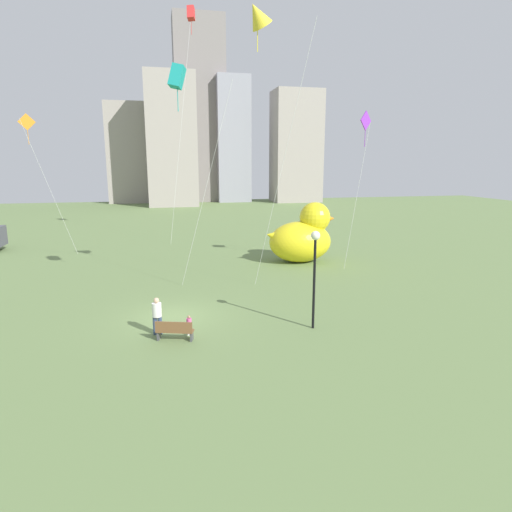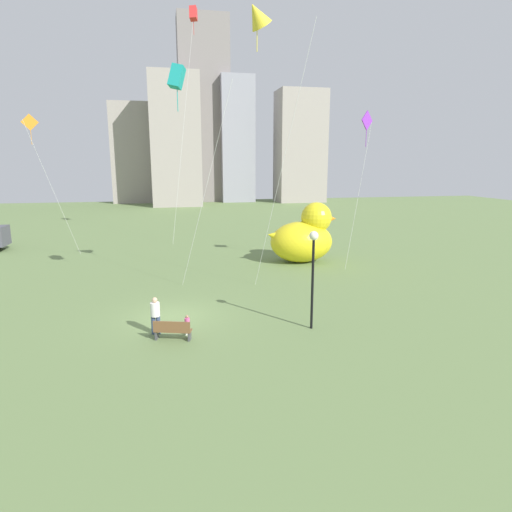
{
  "view_description": "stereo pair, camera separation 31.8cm",
  "coord_description": "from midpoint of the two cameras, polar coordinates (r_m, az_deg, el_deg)",
  "views": [
    {
      "loc": [
        -0.42,
        -20.92,
        7.53
      ],
      "look_at": [
        5.04,
        3.87,
        2.09
      ],
      "focal_mm": 30.5,
      "sensor_mm": 36.0,
      "label": 1
    },
    {
      "loc": [
        -0.11,
        -20.99,
        7.53
      ],
      "look_at": [
        5.04,
        3.87,
        2.09
      ],
      "focal_mm": 30.5,
      "sensor_mm": 36.0,
      "label": 2
    }
  ],
  "objects": [
    {
      "name": "person_child",
      "position": [
        19.77,
        -9.23,
        -8.85
      ],
      "size": [
        0.23,
        0.23,
        0.94
      ],
      "color": "silver",
      "rests_on": "ground"
    },
    {
      "name": "kite_yellow",
      "position": [
        24.66,
        -0.21,
        28.97
      ],
      "size": [
        3.89,
        3.79,
        15.5
      ],
      "color": "silver",
      "rests_on": "ground"
    },
    {
      "name": "giant_inflatable_duck",
      "position": [
        33.71,
        5.86,
        2.52
      ],
      "size": [
        5.57,
        3.57,
        4.61
      ],
      "color": "yellow",
      "rests_on": "ground"
    },
    {
      "name": "lamppost",
      "position": [
        19.72,
        7.27,
        -0.25
      ],
      "size": [
        0.42,
        0.42,
        4.58
      ],
      "color": "black",
      "rests_on": "ground"
    },
    {
      "name": "kite_teal",
      "position": [
        24.31,
        -10.67,
        21.93
      ],
      "size": [
        3.41,
        3.34,
        12.5
      ],
      "color": "silver",
      "rests_on": "ground"
    },
    {
      "name": "ground_plane",
      "position": [
        22.27,
        -11.1,
        -7.91
      ],
      "size": [
        140.0,
        140.0,
        0.0
      ],
      "primitive_type": "plane",
      "color": "#67804A"
    },
    {
      "name": "city_skyline",
      "position": [
        86.73,
        -6.73,
        15.31
      ],
      "size": [
        40.34,
        16.02,
        34.56
      ],
      "color": "#9E938C",
      "rests_on": "ground"
    },
    {
      "name": "park_bench",
      "position": [
        19.35,
        -11.11,
        -9.54
      ],
      "size": [
        1.68,
        0.89,
        0.9
      ],
      "color": "brown",
      "rests_on": "ground"
    },
    {
      "name": "person_adult",
      "position": [
        20.04,
        -13.3,
        -7.44
      ],
      "size": [
        0.42,
        0.42,
        1.71
      ],
      "color": "#38476B",
      "rests_on": "ground"
    },
    {
      "name": "kite_purple",
      "position": [
        31.11,
        13.81,
        16.06
      ],
      "size": [
        1.52,
        1.16,
        10.93
      ],
      "color": "silver",
      "rests_on": "ground"
    },
    {
      "name": "kite_orange",
      "position": [
        39.28,
        -27.87,
        14.6
      ],
      "size": [
        3.48,
        3.13,
        11.29
      ],
      "color": "silver",
      "rests_on": "ground"
    },
    {
      "name": "kite_red",
      "position": [
        43.05,
        -8.8,
        28.68
      ],
      "size": [
        2.91,
        3.04,
        20.75
      ],
      "color": "silver",
      "rests_on": "ground"
    }
  ]
}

